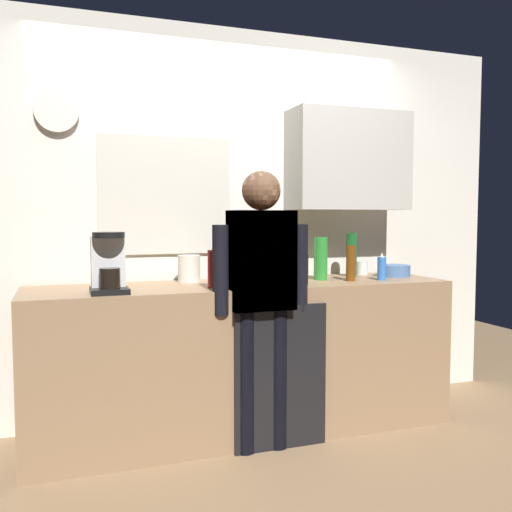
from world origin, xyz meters
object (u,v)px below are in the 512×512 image
dish_soap (382,268)px  bottle_dark_sauce (304,269)px  person_guest (261,287)px  bottle_olive_oil (249,262)px  potted_plant (276,262)px  bottle_green_wine (351,255)px  bottle_red_vinegar (213,269)px  cup_white_mug (362,268)px  storage_canister (189,269)px  mixing_bowl (394,271)px  coffee_maker (109,266)px  person_at_sink (261,287)px  bottle_clear_soda (321,258)px  bottle_amber_beer (351,263)px

dish_soap → bottle_dark_sauce: bearing=-179.2°
person_guest → dish_soap: bearing=-136.0°
bottle_olive_oil → potted_plant: bearing=-32.8°
dish_soap → bottle_green_wine: bearing=105.3°
bottle_olive_oil → bottle_red_vinegar: bearing=-143.0°
cup_white_mug → dish_soap: (-0.06, -0.34, 0.03)m
dish_soap → person_guest: size_ratio=0.11×
bottle_green_wine → potted_plant: size_ratio=1.30×
dish_soap → cup_white_mug: bearing=80.7°
bottle_red_vinegar → storage_canister: 0.33m
person_guest → mixing_bowl: bearing=-129.8°
coffee_maker → cup_white_mug: bearing=11.9°
storage_canister → person_at_sink: bearing=-58.0°
potted_plant → person_at_sink: person_at_sink is taller
bottle_clear_soda → person_at_sink: person_at_sink is taller
person_at_sink → bottle_green_wine: bearing=28.8°
bottle_amber_beer → mixing_bowl: size_ratio=1.05×
bottle_red_vinegar → person_guest: size_ratio=0.14×
bottle_green_wine → bottle_red_vinegar: bottle_green_wine is taller
cup_white_mug → bottle_dark_sauce: bearing=-150.3°
bottle_amber_beer → bottle_red_vinegar: (-0.93, -0.04, -0.01)m
bottle_olive_oil → bottle_clear_soda: bearing=-7.1°
coffee_maker → dish_soap: 1.73m
dish_soap → person_at_sink: bearing=-169.0°
bottle_dark_sauce → person_at_sink: bearing=-153.8°
bottle_dark_sauce → coffee_maker: bearing=-178.9°
person_at_sink → person_guest: bearing=0.0°
person_at_sink → bottle_olive_oil: bearing=82.3°
potted_plant → storage_canister: potted_plant is taller
bottle_olive_oil → cup_white_mug: 0.91m
bottle_red_vinegar → bottle_clear_soda: (0.77, 0.16, 0.03)m
mixing_bowl → person_at_sink: person_at_sink is taller
person_at_sink → bottle_red_vinegar: bearing=146.2°
bottle_dark_sauce → mixing_bowl: bottle_dark_sauce is taller
mixing_bowl → bottle_dark_sauce: bearing=-167.1°
bottle_clear_soda → potted_plant: (-0.33, -0.04, -0.01)m
bottle_olive_oil → potted_plant: 0.18m
dish_soap → person_guest: 0.92m
cup_white_mug → potted_plant: (-0.75, -0.23, 0.08)m
person_guest → person_at_sink: bearing=-0.0°
coffee_maker → bottle_olive_oil: (0.88, 0.24, -0.02)m
mixing_bowl → person_guest: person_guest is taller
bottle_amber_beer → storage_canister: 1.03m
bottle_green_wine → coffee_maker: bearing=-169.8°
mixing_bowl → person_at_sink: 1.16m
bottle_amber_beer → person_at_sink: 0.72m
bottle_amber_beer → cup_white_mug: 0.42m
mixing_bowl → person_at_sink: bearing=-162.8°
person_guest → bottle_dark_sauce: bearing=-120.8°
bottle_amber_beer → dish_soap: bearing=-7.8°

